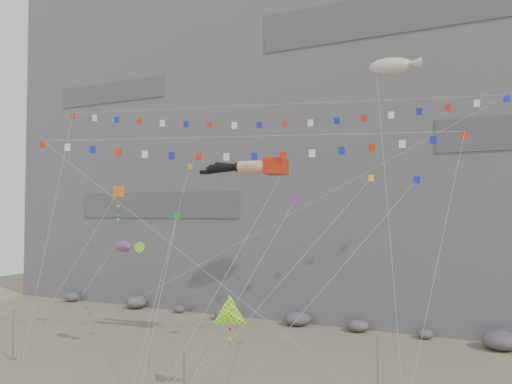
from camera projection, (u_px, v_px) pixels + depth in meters
ground at (208, 377)px, 33.82m from camera, size 120.00×120.00×0.00m
cliff at (339, 104)px, 63.63m from camera, size 80.00×28.00×50.00m
talus_boulders at (298, 319)px, 49.15m from camera, size 60.00×3.00×1.20m
anchor_pole_left at (13, 335)px, 37.88m from camera, size 0.12×0.12×3.74m
anchor_pole_right at (378, 377)px, 27.22m from camera, size 0.12×0.12×4.33m
legs_kite at (253, 167)px, 37.59m from camera, size 6.77×13.93×19.45m
flag_banner_upper at (272, 105)px, 41.25m from camera, size 34.95×16.13×27.57m
flag_banner_lower at (241, 137)px, 36.19m from camera, size 29.69×10.02×21.25m
harlequin_kite at (118, 192)px, 40.76m from camera, size 5.16×7.23×14.84m
fish_windsock at (123, 247)px, 37.66m from camera, size 6.93×4.47×10.52m
delta_kite at (229, 315)px, 28.76m from camera, size 4.44×4.75×7.39m
blimp_windsock at (391, 67)px, 39.03m from camera, size 4.86×12.57×25.41m
small_kite_a at (189, 170)px, 42.24m from camera, size 4.40×12.72×19.71m
small_kite_b at (295, 201)px, 35.63m from camera, size 4.00×11.08×16.28m
small_kite_c at (176, 219)px, 36.40m from camera, size 3.45×8.59×13.78m
small_kite_d at (367, 183)px, 37.89m from camera, size 8.62×15.88×22.03m
small_kite_e at (412, 185)px, 30.90m from camera, size 10.41×8.32×18.11m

